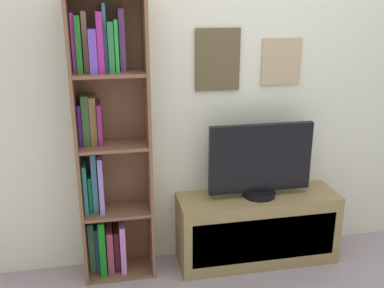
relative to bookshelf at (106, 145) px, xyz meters
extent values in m
cube|color=silver|center=(0.73, 0.13, 0.26)|extent=(4.80, 0.06, 2.33)
cube|color=brown|center=(0.73, 0.09, 0.50)|extent=(0.29, 0.02, 0.40)
cube|color=#C4A69C|center=(0.73, 0.09, 0.50)|extent=(0.24, 0.01, 0.35)
cube|color=tan|center=(1.17, 0.09, 0.48)|extent=(0.27, 0.02, 0.30)
cube|color=slate|center=(1.17, 0.09, 0.48)|extent=(0.22, 0.01, 0.25)
cube|color=brown|center=(-0.17, -0.03, 0.01)|extent=(0.02, 0.27, 1.83)
cube|color=brown|center=(0.26, -0.03, 0.01)|extent=(0.02, 0.27, 1.83)
cube|color=brown|center=(0.04, 0.10, 0.01)|extent=(0.45, 0.01, 1.83)
cube|color=brown|center=(0.04, -0.03, -0.89)|extent=(0.41, 0.26, 0.02)
cube|color=brown|center=(0.04, -0.03, -0.44)|extent=(0.41, 0.26, 0.02)
cube|color=brown|center=(0.04, -0.03, 0.00)|extent=(0.41, 0.26, 0.02)
cube|color=brown|center=(0.04, -0.03, 0.45)|extent=(0.41, 0.26, 0.02)
cube|color=#416647|center=(-0.14, 0.02, -0.70)|extent=(0.04, 0.14, 0.35)
cube|color=#274C61|center=(-0.10, 0.02, -0.72)|extent=(0.03, 0.14, 0.31)
cube|color=#157C1B|center=(-0.07, -0.01, -0.69)|extent=(0.04, 0.21, 0.39)
cube|color=#923852|center=(-0.02, 0.00, -0.73)|extent=(0.04, 0.19, 0.30)
cube|color=#4D1723|center=(0.03, 0.01, -0.74)|extent=(0.04, 0.17, 0.29)
cube|color=#C578C5|center=(0.06, -0.01, -0.71)|extent=(0.04, 0.21, 0.34)
cube|color=#286D6B|center=(-0.15, -0.01, -0.27)|extent=(0.02, 0.20, 0.33)
cube|color=#11613E|center=(-0.12, 0.01, -0.31)|extent=(0.02, 0.16, 0.24)
cube|color=teal|center=(-0.09, 0.02, -0.24)|extent=(0.03, 0.15, 0.39)
cube|color=#9371CA|center=(-0.05, -0.01, -0.25)|extent=(0.03, 0.20, 0.37)
cube|color=#421269|center=(-0.15, 0.01, 0.14)|extent=(0.02, 0.16, 0.26)
cube|color=#32552C|center=(-0.11, 0.02, 0.17)|extent=(0.04, 0.15, 0.31)
cube|color=brown|center=(-0.07, 0.02, 0.16)|extent=(0.04, 0.15, 0.30)
cube|color=#881F61|center=(-0.03, 0.01, 0.14)|extent=(0.02, 0.17, 0.25)
cube|color=#C937BC|center=(-0.15, 0.01, 0.63)|extent=(0.02, 0.16, 0.34)
cube|color=#217023|center=(-0.12, 0.00, 0.62)|extent=(0.03, 0.19, 0.32)
cube|color=#8F634D|center=(-0.08, 0.02, 0.63)|extent=(0.03, 0.14, 0.35)
cube|color=#6840BB|center=(-0.04, -0.02, 0.59)|extent=(0.04, 0.22, 0.25)
cube|color=#9E2181|center=(0.00, -0.01, 0.63)|extent=(0.03, 0.21, 0.34)
cube|color=teal|center=(0.03, 0.01, 0.65)|extent=(0.02, 0.16, 0.39)
cube|color=#2B7342|center=(0.06, 0.00, 0.60)|extent=(0.03, 0.19, 0.29)
cube|color=green|center=(0.09, 0.00, 0.61)|extent=(0.02, 0.19, 0.30)
cube|color=#572D61|center=(0.13, 0.02, 0.64)|extent=(0.03, 0.15, 0.36)
cube|color=olive|center=(1.00, -0.07, -0.65)|extent=(1.10, 0.34, 0.49)
cube|color=brown|center=(1.00, -0.23, -0.65)|extent=(0.99, 0.01, 0.31)
cylinder|color=black|center=(1.00, -0.07, -0.39)|extent=(0.22, 0.22, 0.04)
cube|color=black|center=(1.00, -0.07, -0.14)|extent=(0.70, 0.04, 0.47)
cube|color=white|center=(1.00, -0.08, -0.14)|extent=(0.66, 0.01, 0.43)
camera|label=1|loc=(0.01, -2.68, 0.87)|focal=41.44mm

